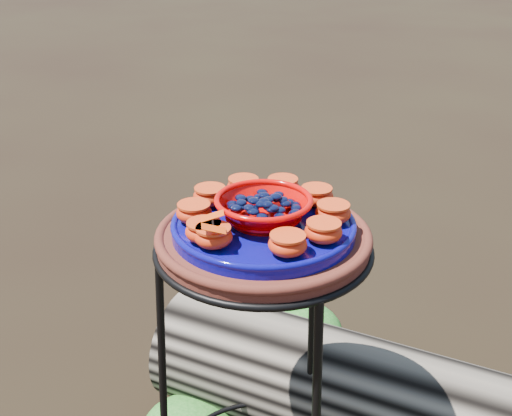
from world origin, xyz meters
The scene contains 17 objects.
plant_stand centered at (0.00, 0.00, 0.35)m, with size 0.44×0.44×0.70m, color black, non-canonical shape.
terracotta_saucer centered at (0.00, 0.00, 0.72)m, with size 0.39×0.39×0.03m, color #4F1C13.
cobalt_plate centered at (0.00, 0.00, 0.74)m, with size 0.33×0.33×0.02m, color #040647.
red_bowl centered at (0.00, 0.00, 0.78)m, with size 0.17×0.17×0.05m, color #CE0603, non-canonical shape.
glass_gems centered at (0.00, 0.00, 0.81)m, with size 0.13×0.13×0.02m, color black, non-canonical shape.
orange_half_0 centered at (-0.02, -0.12, 0.77)m, with size 0.06×0.06×0.04m, color #B51B00.
orange_half_1 centered at (0.10, -0.08, 0.77)m, with size 0.06×0.06×0.04m, color #B51B00.
orange_half_2 centered at (0.12, -0.01, 0.77)m, with size 0.06×0.06×0.04m, color #B51B00.
orange_half_3 centered at (0.10, 0.07, 0.77)m, with size 0.06×0.06×0.04m, color #B51B00.
orange_half_4 centered at (0.04, 0.12, 0.77)m, with size 0.06×0.06×0.04m, color #B51B00.
orange_half_5 centered at (-0.03, 0.12, 0.77)m, with size 0.06×0.06×0.04m, color #B51B00.
orange_half_6 centered at (-0.10, 0.08, 0.77)m, with size 0.06×0.06×0.04m, color #B51B00.
orange_half_7 centered at (-0.12, 0.01, 0.77)m, with size 0.06×0.06×0.04m, color #B51B00.
orange_half_8 centered at (-0.10, -0.07, 0.77)m, with size 0.06×0.06×0.04m, color #B51B00.
orange_half_9 centered at (-0.04, -0.12, 0.77)m, with size 0.06×0.06×0.04m, color #B51B00.
butterfly centered at (-0.02, -0.12, 0.80)m, with size 0.09×0.05×0.01m, color #DF3D09, non-canonical shape.
foliage_back centered at (-0.25, 0.56, 0.08)m, with size 0.31×0.31×0.16m, color #165315.
Camera 1 is at (0.56, -0.87, 1.27)m, focal length 45.00 mm.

